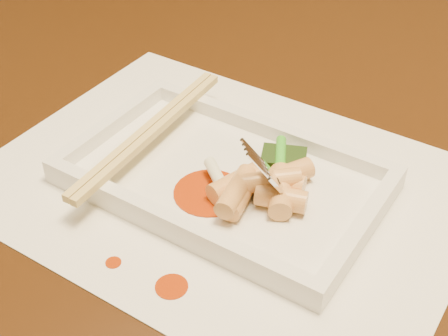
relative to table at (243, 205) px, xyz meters
The scene contains 24 objects.
table is the anchor object (origin of this frame).
placemat 0.14m from the table, 70.14° to the right, with size 0.40×0.30×0.00m, color white.
sauce_splatter_a 0.23m from the table, 73.12° to the right, with size 0.02×0.02×0.00m, color #A62F04.
sauce_splatter_b 0.23m from the table, 87.05° to the right, with size 0.01×0.01×0.00m, color #A62F04.
plate_base 0.14m from the table, 70.14° to the right, with size 0.26×0.16×0.01m, color white.
plate_rim_far 0.12m from the table, 19.07° to the right, with size 0.26×0.01×0.01m, color white.
plate_rim_near 0.20m from the table, 79.10° to the right, with size 0.26×0.01×0.01m, color white.
plate_rim_left 0.17m from the table, 137.86° to the right, with size 0.01×0.14×0.01m, color white.
plate_rim_right 0.21m from the table, 28.69° to the right, with size 0.01×0.14×0.01m, color white.
veg_piece 0.14m from the table, 34.21° to the right, with size 0.04×0.03×0.01m, color black.
scallion_white 0.16m from the table, 71.73° to the right, with size 0.01×0.01×0.04m, color #EAEACC.
scallion_green 0.16m from the table, 41.67° to the right, with size 0.01×0.01×0.09m, color green.
chopstick_a 0.16m from the table, 121.33° to the right, with size 0.01×0.21×0.01m, color #DCC06E.
chopstick_b 0.16m from the table, 117.20° to the right, with size 0.01×0.21×0.01m, color #DCC06E.
fork 0.22m from the table, 33.51° to the right, with size 0.09×0.10×0.14m, color silver, non-canonical shape.
sauce_blob_0 0.16m from the table, 73.77° to the right, with size 0.06×0.06×0.00m, color #A62F04.
rice_cake_0 0.16m from the table, 63.10° to the right, with size 0.02×0.02×0.05m, color #E5B76A.
rice_cake_1 0.16m from the table, 44.89° to the right, with size 0.02×0.02×0.05m, color #E5B76A.
rice_cake_2 0.17m from the table, 49.04° to the right, with size 0.02×0.02×0.05m, color #E5B76A.
rice_cake_3 0.17m from the table, 61.07° to the right, with size 0.02×0.02×0.04m, color #E5B76A.
rice_cake_4 0.16m from the table, 38.66° to the right, with size 0.02×0.02×0.04m, color #E5B76A.
rice_cake_5 0.18m from the table, 62.12° to the right, with size 0.02×0.02×0.05m, color #E5B76A.
rice_cake_6 0.17m from the table, 45.16° to the right, with size 0.02×0.02×0.05m, color #E5B76A.
rice_cake_7 0.18m from the table, 45.99° to the right, with size 0.02×0.02×0.04m, color #E5B76A.
Camera 1 is at (0.25, -0.42, 1.10)m, focal length 50.00 mm.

